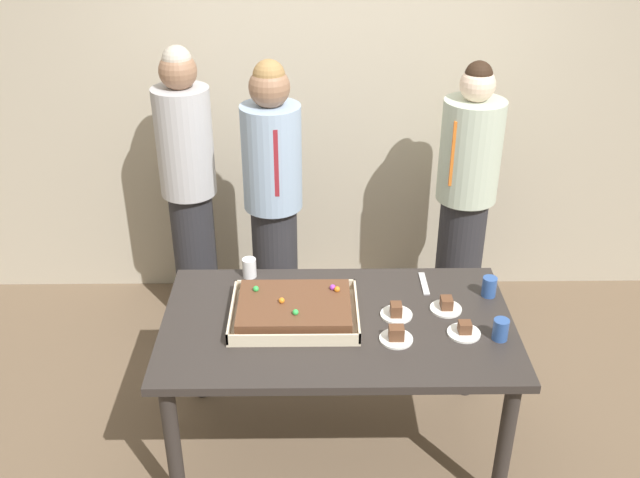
{
  "coord_description": "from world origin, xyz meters",
  "views": [
    {
      "loc": [
        -0.11,
        -2.72,
        2.68
      ],
      "look_at": [
        -0.08,
        0.15,
        1.11
      ],
      "focal_mm": 40.29,
      "sensor_mm": 36.0,
      "label": 1
    }
  ],
  "objects_px": {
    "drink_cup_nearest": "(249,268)",
    "person_serving_front": "(273,206)",
    "plated_slice_far_left": "(396,312)",
    "person_striped_tie_right": "(189,187)",
    "plated_slice_far_right": "(396,336)",
    "cake_server_utensil": "(424,284)",
    "sheet_cake": "(294,310)",
    "drink_cup_far_end": "(501,329)",
    "plated_slice_near_left": "(464,331)",
    "party_table": "(337,337)",
    "person_green_shirt_behind": "(465,199)",
    "plated_slice_near_right": "(446,306)",
    "drink_cup_middle": "(489,287)"
  },
  "relations": [
    {
      "from": "drink_cup_nearest",
      "to": "person_striped_tie_right",
      "type": "bearing_deg",
      "value": 118.8
    },
    {
      "from": "drink_cup_far_end",
      "to": "person_serving_front",
      "type": "height_order",
      "value": "person_serving_front"
    },
    {
      "from": "plated_slice_far_left",
      "to": "person_striped_tie_right",
      "type": "height_order",
      "value": "person_striped_tie_right"
    },
    {
      "from": "cake_server_utensil",
      "to": "plated_slice_far_left",
      "type": "bearing_deg",
      "value": -121.67
    },
    {
      "from": "drink_cup_nearest",
      "to": "person_green_shirt_behind",
      "type": "relative_size",
      "value": 0.06
    },
    {
      "from": "plated_slice_far_right",
      "to": "person_striped_tie_right",
      "type": "distance_m",
      "value": 1.69
    },
    {
      "from": "plated_slice_near_right",
      "to": "person_striped_tie_right",
      "type": "height_order",
      "value": "person_striped_tie_right"
    },
    {
      "from": "party_table",
      "to": "drink_cup_nearest",
      "type": "bearing_deg",
      "value": 137.53
    },
    {
      "from": "sheet_cake",
      "to": "person_striped_tie_right",
      "type": "bearing_deg",
      "value": 120.23
    },
    {
      "from": "person_serving_front",
      "to": "person_striped_tie_right",
      "type": "height_order",
      "value": "person_striped_tie_right"
    },
    {
      "from": "party_table",
      "to": "plated_slice_far_right",
      "type": "distance_m",
      "value": 0.32
    },
    {
      "from": "plated_slice_near_left",
      "to": "drink_cup_far_end",
      "type": "distance_m",
      "value": 0.16
    },
    {
      "from": "party_table",
      "to": "person_striped_tie_right",
      "type": "xyz_separation_m",
      "value": [
        -0.84,
        1.13,
        0.25
      ]
    },
    {
      "from": "drink_cup_middle",
      "to": "drink_cup_far_end",
      "type": "height_order",
      "value": "same"
    },
    {
      "from": "plated_slice_far_left",
      "to": "drink_cup_far_end",
      "type": "distance_m",
      "value": 0.48
    },
    {
      "from": "plated_slice_near_right",
      "to": "person_serving_front",
      "type": "relative_size",
      "value": 0.09
    },
    {
      "from": "plated_slice_near_left",
      "to": "drink_cup_nearest",
      "type": "xyz_separation_m",
      "value": [
        -1.0,
        0.5,
        0.03
      ]
    },
    {
      "from": "sheet_cake",
      "to": "person_serving_front",
      "type": "bearing_deg",
      "value": 98.84
    },
    {
      "from": "drink_cup_far_end",
      "to": "party_table",
      "type": "bearing_deg",
      "value": 168.65
    },
    {
      "from": "plated_slice_far_right",
      "to": "drink_cup_nearest",
      "type": "distance_m",
      "value": 0.88
    },
    {
      "from": "plated_slice_far_right",
      "to": "person_green_shirt_behind",
      "type": "height_order",
      "value": "person_green_shirt_behind"
    },
    {
      "from": "sheet_cake",
      "to": "drink_cup_far_end",
      "type": "bearing_deg",
      "value": -11.06
    },
    {
      "from": "party_table",
      "to": "sheet_cake",
      "type": "bearing_deg",
      "value": 169.96
    },
    {
      "from": "drink_cup_nearest",
      "to": "person_striped_tie_right",
      "type": "xyz_separation_m",
      "value": [
        -0.4,
        0.74,
        0.11
      ]
    },
    {
      "from": "drink_cup_nearest",
      "to": "person_serving_front",
      "type": "relative_size",
      "value": 0.06
    },
    {
      "from": "plated_slice_far_left",
      "to": "drink_cup_nearest",
      "type": "height_order",
      "value": "drink_cup_nearest"
    },
    {
      "from": "plated_slice_far_right",
      "to": "person_serving_front",
      "type": "height_order",
      "value": "person_serving_front"
    },
    {
      "from": "drink_cup_far_end",
      "to": "plated_slice_near_right",
      "type": "bearing_deg",
      "value": 130.82
    },
    {
      "from": "drink_cup_far_end",
      "to": "person_striped_tie_right",
      "type": "xyz_separation_m",
      "value": [
        -1.55,
        1.28,
        0.11
      ]
    },
    {
      "from": "plated_slice_far_right",
      "to": "drink_cup_far_end",
      "type": "bearing_deg",
      "value": 0.66
    },
    {
      "from": "cake_server_utensil",
      "to": "person_striped_tie_right",
      "type": "xyz_separation_m",
      "value": [
        -1.28,
        0.82,
        0.16
      ]
    },
    {
      "from": "plated_slice_near_left",
      "to": "cake_server_utensil",
      "type": "bearing_deg",
      "value": 106.23
    },
    {
      "from": "plated_slice_far_right",
      "to": "drink_cup_nearest",
      "type": "height_order",
      "value": "drink_cup_nearest"
    },
    {
      "from": "party_table",
      "to": "plated_slice_far_right",
      "type": "xyz_separation_m",
      "value": [
        0.25,
        -0.15,
        0.11
      ]
    },
    {
      "from": "plated_slice_near_right",
      "to": "cake_server_utensil",
      "type": "bearing_deg",
      "value": 107.96
    },
    {
      "from": "drink_cup_far_end",
      "to": "plated_slice_near_left",
      "type": "bearing_deg",
      "value": 165.99
    },
    {
      "from": "drink_cup_middle",
      "to": "plated_slice_far_left",
      "type": "bearing_deg",
      "value": -160.1
    },
    {
      "from": "drink_cup_nearest",
      "to": "drink_cup_middle",
      "type": "xyz_separation_m",
      "value": [
        1.18,
        -0.19,
        0.0
      ]
    },
    {
      "from": "party_table",
      "to": "cake_server_utensil",
      "type": "distance_m",
      "value": 0.55
    },
    {
      "from": "person_green_shirt_behind",
      "to": "plated_slice_far_right",
      "type": "bearing_deg",
      "value": 19.93
    },
    {
      "from": "person_green_shirt_behind",
      "to": "person_striped_tie_right",
      "type": "height_order",
      "value": "person_striped_tie_right"
    },
    {
      "from": "plated_slice_far_right",
      "to": "party_table",
      "type": "bearing_deg",
      "value": 149.63
    },
    {
      "from": "plated_slice_near_left",
      "to": "person_striped_tie_right",
      "type": "height_order",
      "value": "person_striped_tie_right"
    },
    {
      "from": "party_table",
      "to": "plated_slice_far_left",
      "type": "distance_m",
      "value": 0.3
    },
    {
      "from": "plated_slice_near_right",
      "to": "plated_slice_far_left",
      "type": "height_order",
      "value": "plated_slice_far_left"
    },
    {
      "from": "sheet_cake",
      "to": "plated_slice_far_left",
      "type": "height_order",
      "value": "sheet_cake"
    },
    {
      "from": "plated_slice_near_right",
      "to": "plated_slice_near_left",
      "type": "bearing_deg",
      "value": -75.8
    },
    {
      "from": "plated_slice_far_left",
      "to": "person_serving_front",
      "type": "xyz_separation_m",
      "value": [
        -0.61,
        0.85,
        0.14
      ]
    },
    {
      "from": "plated_slice_far_left",
      "to": "plated_slice_near_right",
      "type": "bearing_deg",
      "value": 11.85
    },
    {
      "from": "plated_slice_far_right",
      "to": "person_green_shirt_behind",
      "type": "relative_size",
      "value": 0.09
    }
  ]
}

